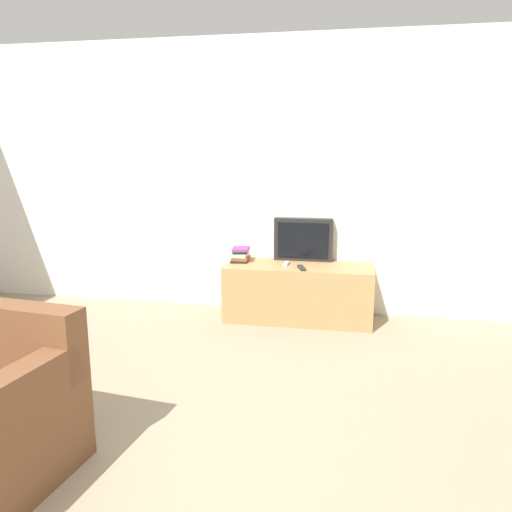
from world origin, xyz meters
The scene contains 6 objects.
wall_back centered at (0.00, 3.03, 1.30)m, with size 9.00×0.06×2.60m.
tv_stand centered at (0.49, 2.72, 0.26)m, with size 1.35×0.52×0.52m.
television centered at (0.51, 2.94, 0.72)m, with size 0.56×0.09×0.41m.
book_stack centered at (-0.08, 2.79, 0.58)m, with size 0.19×0.24×0.13m.
remote_on_stand centered at (0.38, 2.72, 0.53)m, with size 0.05×0.15×0.02m.
remote_secondary centered at (0.53, 2.57, 0.53)m, with size 0.10×0.17×0.02m.
Camera 1 is at (0.94, -1.75, 1.55)m, focal length 35.00 mm.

